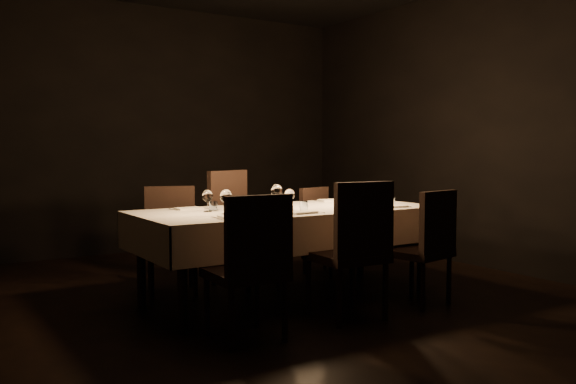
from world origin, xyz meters
TOP-DOWN VIEW (x-y plane):
  - room at (0.00, 0.00)m, footprint 5.01×6.01m
  - dining_table at (0.00, 0.00)m, footprint 2.52×1.12m
  - chair_near_left at (-0.82, -0.85)m, footprint 0.48×0.48m
  - place_setting_near_left at (-0.63, -0.22)m, footprint 0.35×0.41m
  - chair_near_center at (0.06, -0.80)m, footprint 0.51×0.51m
  - place_setting_near_center at (-0.06, -0.22)m, footprint 0.32×0.40m
  - chair_near_right at (0.82, -0.77)m, footprint 0.52×0.52m
  - place_setting_near_right at (0.89, -0.22)m, footprint 0.31×0.39m
  - chair_far_left at (-0.71, 0.80)m, footprint 0.56×0.56m
  - place_setting_far_left at (-0.67, 0.22)m, footprint 0.31×0.40m
  - chair_far_center at (-0.05, 0.78)m, footprint 0.65×0.65m
  - place_setting_far_center at (-0.03, 0.22)m, footprint 0.37×0.42m
  - chair_far_right at (0.88, 0.75)m, footprint 0.51×0.51m
  - place_setting_far_right at (0.80, 0.22)m, footprint 0.37×0.41m

SIDE VIEW (x-z plane):
  - chair_far_right at x=0.88m, z-range 0.05..0.92m
  - chair_far_left at x=-0.71m, z-range 0.05..0.97m
  - chair_near_right at x=0.82m, z-range 0.05..0.98m
  - chair_near_left at x=-0.82m, z-range 0.05..1.02m
  - chair_near_center at x=0.06m, z-range 0.05..1.07m
  - chair_far_center at x=-0.05m, z-range 0.05..1.10m
  - dining_table at x=0.00m, z-range 0.31..1.07m
  - place_setting_near_right at x=0.89m, z-range 0.74..0.91m
  - place_setting_far_left at x=-0.67m, z-range 0.74..0.92m
  - place_setting_near_center at x=-0.06m, z-range 0.74..0.92m
  - place_setting_near_left at x=-0.63m, z-range 0.74..0.93m
  - place_setting_far_right at x=0.80m, z-range 0.74..0.94m
  - place_setting_far_center at x=-0.03m, z-range 0.74..0.94m
  - room at x=0.00m, z-range -0.01..3.01m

